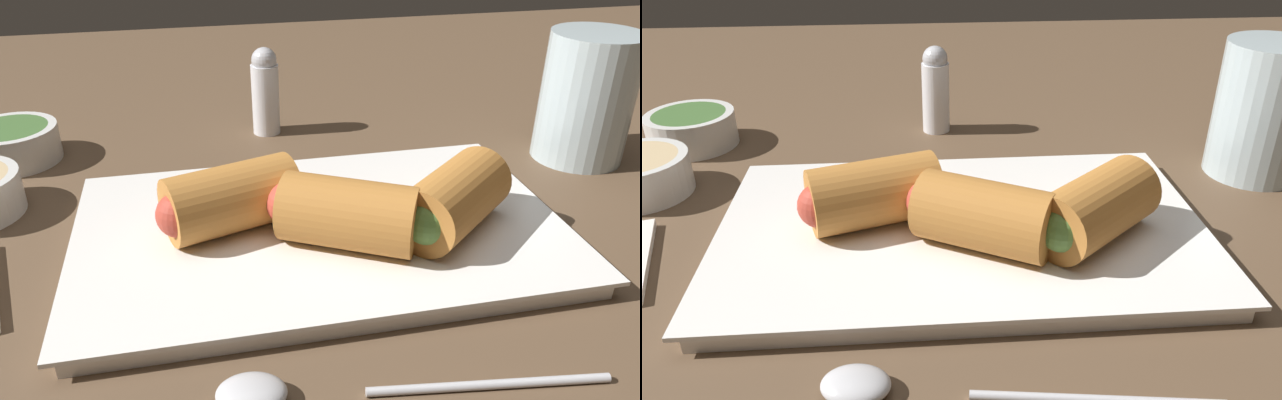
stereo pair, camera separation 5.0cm
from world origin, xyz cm
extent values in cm
cube|color=brown|center=(0.00, 0.00, 1.00)|extent=(180.00, 140.00, 2.00)
cube|color=white|center=(-1.24, 0.89, 2.60)|extent=(32.81, 20.85, 1.20)
cube|color=white|center=(-1.24, 0.89, 3.35)|extent=(34.12, 21.69, 0.30)
cylinder|color=#B77533|center=(7.47, -1.78, 5.84)|extent=(9.75, 9.30, 4.68)
sphere|color=#56843D|center=(4.66, -4.20, 5.84)|extent=(3.04, 3.04, 3.04)
cylinder|color=#B77533|center=(-7.28, 1.54, 5.84)|extent=(9.82, 7.13, 4.68)
sphere|color=#B23D2D|center=(-10.82, 0.42, 5.84)|extent=(3.04, 3.04, 3.04)
cylinder|color=#B77533|center=(-0.35, -2.20, 5.84)|extent=(9.99, 8.33, 4.68)
sphere|color=#B23D2D|center=(-3.61, -0.43, 5.84)|extent=(3.04, 3.04, 3.04)
cylinder|color=silver|center=(-25.50, 20.17, 3.62)|extent=(8.14, 8.14, 3.24)
cylinder|color=#477038|center=(-25.50, 20.17, 4.94)|extent=(6.67, 6.67, 0.58)
cylinder|color=silver|center=(4.32, -14.90, 2.25)|extent=(12.82, 2.18, 0.50)
ellipsoid|color=silver|center=(-7.79, -13.31, 2.63)|extent=(3.97, 3.25, 1.26)
cylinder|color=silver|center=(24.92, 10.34, 7.71)|extent=(7.96, 7.96, 11.43)
cylinder|color=silver|center=(-2.15, 22.17, 5.45)|extent=(2.71, 2.71, 6.91)
sphere|color=#B7B7BC|center=(-2.15, 22.17, 9.38)|extent=(2.44, 2.44, 2.44)
camera|label=1|loc=(-9.22, -36.27, 26.02)|focal=35.00mm
camera|label=2|loc=(-4.26, -36.99, 26.02)|focal=35.00mm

